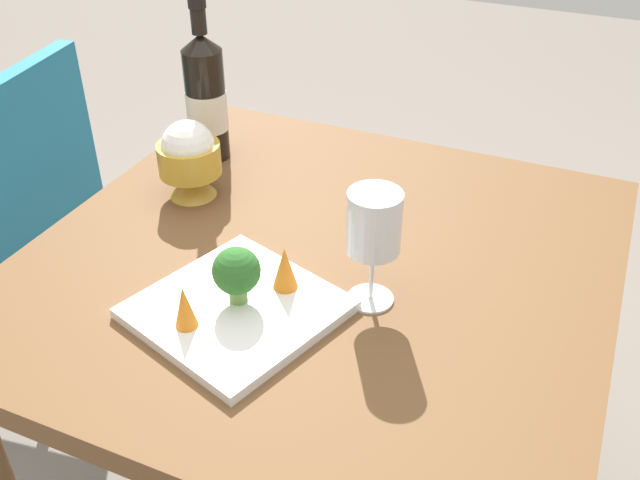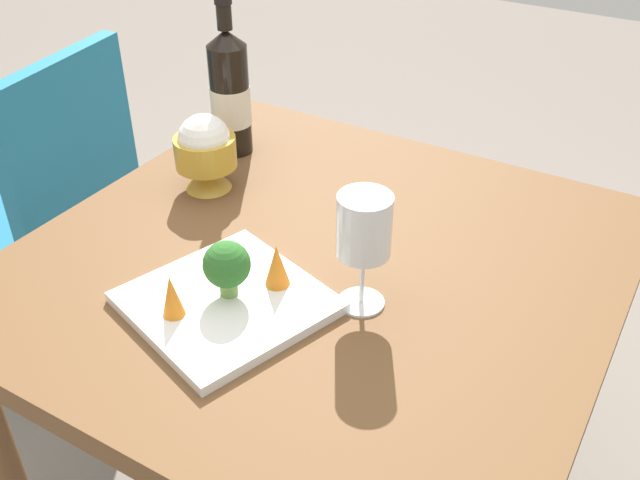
% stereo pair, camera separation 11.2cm
% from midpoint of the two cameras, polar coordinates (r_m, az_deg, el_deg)
% --- Properties ---
extents(dining_table, '(0.89, 0.89, 0.72)m').
position_cam_midpoint_polar(dining_table, '(1.19, -2.71, -4.63)').
color(dining_table, brown).
rests_on(dining_table, ground_plane).
extents(chair_near_window, '(0.45, 0.45, 0.85)m').
position_cam_midpoint_polar(chair_near_window, '(1.79, -24.62, 2.53)').
color(chair_near_window, teal).
rests_on(chair_near_window, ground_plane).
extents(wine_bottle, '(0.08, 0.08, 0.31)m').
position_cam_midpoint_polar(wine_bottle, '(1.40, -11.35, 10.97)').
color(wine_bottle, black).
rests_on(wine_bottle, dining_table).
extents(wine_glass, '(0.08, 0.08, 0.18)m').
position_cam_midpoint_polar(wine_glass, '(0.97, 1.02, 1.06)').
color(wine_glass, white).
rests_on(wine_glass, dining_table).
extents(rice_bowl, '(0.11, 0.11, 0.14)m').
position_cam_midpoint_polar(rice_bowl, '(1.29, -12.79, 6.29)').
color(rice_bowl, gold).
rests_on(rice_bowl, dining_table).
extents(serving_plate, '(0.32, 0.32, 0.02)m').
position_cam_midpoint_polar(serving_plate, '(1.03, -9.72, -5.53)').
color(serving_plate, white).
rests_on(serving_plate, dining_table).
extents(broccoli_floret, '(0.07, 0.07, 0.09)m').
position_cam_midpoint_polar(broccoli_floret, '(1.00, -9.81, -2.62)').
color(broccoli_floret, '#729E4C').
rests_on(broccoli_floret, serving_plate).
extents(carrot_garnish_left, '(0.03, 0.03, 0.06)m').
position_cam_midpoint_polar(carrot_garnish_left, '(0.99, -13.90, -5.28)').
color(carrot_garnish_left, orange).
rests_on(carrot_garnish_left, serving_plate).
extents(carrot_garnish_right, '(0.04, 0.04, 0.07)m').
position_cam_midpoint_polar(carrot_garnish_right, '(1.03, -5.92, -2.32)').
color(carrot_garnish_right, orange).
rests_on(carrot_garnish_right, serving_plate).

